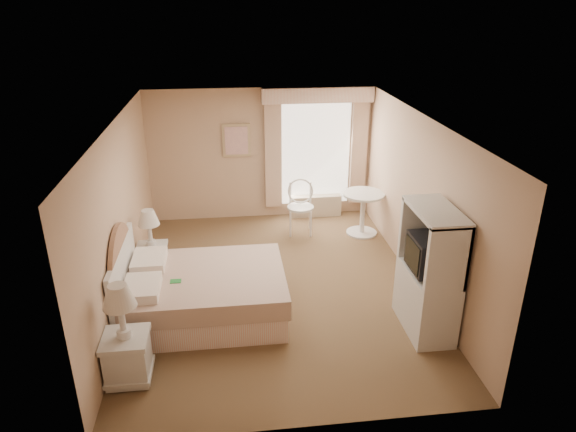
{
  "coord_description": "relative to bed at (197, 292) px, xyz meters",
  "views": [
    {
      "loc": [
        -0.63,
        -6.62,
        3.99
      ],
      "look_at": [
        0.22,
        0.3,
        1.01
      ],
      "focal_mm": 32.0,
      "sensor_mm": 36.0,
      "label": 1
    }
  ],
  "objects": [
    {
      "name": "window",
      "position": [
        2.17,
        3.26,
        0.99
      ],
      "size": [
        2.05,
        0.22,
        2.51
      ],
      "color": "white",
      "rests_on": "room"
    },
    {
      "name": "nightstand_far",
      "position": [
        -0.72,
        1.15,
        0.06
      ],
      "size": [
        0.45,
        0.45,
        1.09
      ],
      "color": "silver",
      "rests_on": "room"
    },
    {
      "name": "bed",
      "position": [
        0.0,
        0.0,
        0.0
      ],
      "size": [
        2.13,
        1.65,
        1.46
      ],
      "color": "#E3A793",
      "rests_on": "room"
    },
    {
      "name": "framed_art",
      "position": [
        0.67,
        3.32,
        1.2
      ],
      "size": [
        0.52,
        0.04,
        0.62
      ],
      "color": "tan",
      "rests_on": "room"
    },
    {
      "name": "cafe_chair",
      "position": [
        1.77,
        2.53,
        0.22
      ],
      "size": [
        0.53,
        0.53,
        0.99
      ],
      "rotation": [
        0.0,
        0.0,
        -0.12
      ],
      "color": "silver",
      "rests_on": "room"
    },
    {
      "name": "armoire",
      "position": [
        2.93,
        -0.65,
        0.34
      ],
      "size": [
        0.5,
        1.01,
        1.68
      ],
      "color": "silver",
      "rests_on": "room"
    },
    {
      "name": "room",
      "position": [
        1.12,
        0.6,
        0.9
      ],
      "size": [
        4.21,
        5.51,
        2.51
      ],
      "color": "brown",
      "rests_on": "ground"
    },
    {
      "name": "nightstand_near",
      "position": [
        -0.72,
        -1.21,
        0.1
      ],
      "size": [
        0.5,
        0.5,
        1.21
      ],
      "color": "silver",
      "rests_on": "room"
    },
    {
      "name": "round_table",
      "position": [
        2.87,
        2.29,
        0.17
      ],
      "size": [
        0.75,
        0.75,
        0.79
      ],
      "color": "silver",
      "rests_on": "room"
    }
  ]
}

